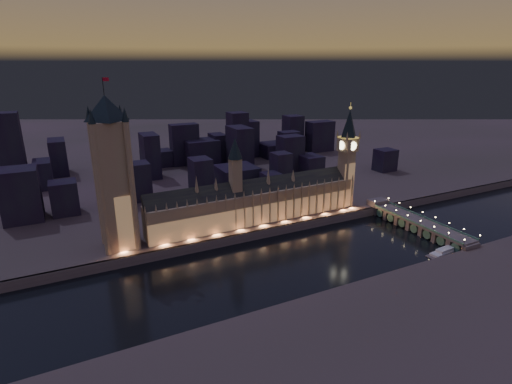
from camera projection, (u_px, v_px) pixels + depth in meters
name	position (u px, v px, depth m)	size (l,w,h in m)	color
ground_plane	(281.00, 259.00, 310.67)	(2000.00, 2000.00, 0.00)	black
north_bank	(145.00, 141.00, 752.46)	(2000.00, 960.00, 8.00)	#3C3A31
embankment_wall	(258.00, 235.00, 344.35)	(2000.00, 2.50, 8.00)	#504649
palace_of_westminster	(256.00, 202.00, 358.36)	(202.00, 24.87, 78.00)	#9D725D
victoria_tower	(113.00, 168.00, 294.81)	(31.68, 31.68, 128.11)	#9D725D
elizabeth_tower	(347.00, 150.00, 388.72)	(18.00, 18.00, 101.62)	#9D725D
westminster_bridge	(415.00, 223.00, 363.82)	(19.30, 113.00, 15.90)	#504649
river_boat	(447.00, 251.00, 320.55)	(41.95, 13.24, 4.50)	#504649
city_backdrop	(204.00, 154.00, 521.80)	(462.06, 215.63, 82.90)	black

